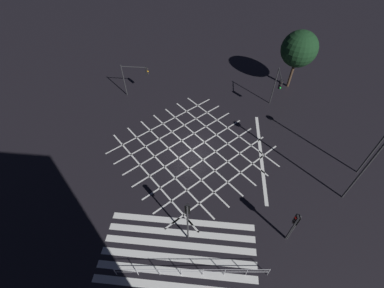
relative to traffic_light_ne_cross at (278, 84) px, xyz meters
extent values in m
plane|color=black|center=(-8.18, -6.87, -3.30)|extent=(200.00, 200.00, 0.00)
cube|color=silver|center=(-8.18, -14.21, -3.30)|extent=(10.83, 0.50, 0.01)
cube|color=silver|center=(-8.18, -15.11, -3.30)|extent=(10.83, 0.50, 0.01)
cube|color=silver|center=(-8.18, -16.01, -3.30)|extent=(10.83, 0.50, 0.01)
cube|color=silver|center=(-8.18, -16.91, -3.30)|extent=(10.83, 0.50, 0.01)
cube|color=silver|center=(-8.18, -17.81, -3.30)|extent=(10.83, 0.50, 0.01)
cube|color=silver|center=(-8.18, -18.71, -3.30)|extent=(10.83, 0.50, 0.01)
cube|color=silver|center=(-4.78, -10.27, -3.30)|extent=(9.46, 9.46, 0.01)
cube|color=silver|center=(-11.59, -10.27, -3.30)|extent=(9.46, 9.46, 0.01)
cube|color=silver|center=(-5.91, -9.13, -3.30)|extent=(9.46, 9.46, 0.01)
cube|color=silver|center=(-10.45, -9.13, -3.30)|extent=(9.46, 9.46, 0.01)
cube|color=silver|center=(-7.05, -8.00, -3.30)|extent=(9.46, 9.46, 0.01)
cube|color=silver|center=(-9.32, -8.00, -3.30)|extent=(9.46, 9.46, 0.01)
cube|color=silver|center=(-8.18, -6.87, -3.30)|extent=(9.46, 9.46, 0.01)
cube|color=silver|center=(-8.18, -6.87, -3.30)|extent=(9.46, 9.46, 0.01)
cube|color=silver|center=(-9.32, -5.73, -3.30)|extent=(9.46, 9.46, 0.01)
cube|color=silver|center=(-7.05, -5.73, -3.30)|extent=(9.46, 9.46, 0.01)
cube|color=silver|center=(-10.45, -4.60, -3.30)|extent=(9.46, 9.46, 0.01)
cube|color=silver|center=(-5.91, -4.60, -3.30)|extent=(9.46, 9.46, 0.01)
cube|color=silver|center=(-11.59, -3.46, -3.30)|extent=(9.46, 9.46, 0.01)
cube|color=silver|center=(-4.78, -3.46, -3.30)|extent=(9.46, 9.46, 0.01)
cube|color=silver|center=(-1.67, -6.87, -3.30)|extent=(0.30, 10.83, 0.01)
cylinder|color=#2D2D30|center=(0.00, 1.16, -1.05)|extent=(0.11, 0.11, 4.51)
cylinder|color=#2D2D30|center=(0.00, 0.09, 1.06)|extent=(0.09, 2.13, 0.09)
cube|color=black|center=(0.00, -0.97, 0.61)|extent=(0.28, 0.16, 0.90)
sphere|color=black|center=(0.00, -1.09, 0.91)|extent=(0.18, 0.18, 0.18)
sphere|color=black|center=(0.00, -1.09, 0.61)|extent=(0.18, 0.18, 0.18)
sphere|color=green|center=(0.00, -1.09, 0.31)|extent=(0.18, 0.18, 0.18)
cube|color=black|center=(0.00, -0.88, 0.61)|extent=(0.36, 0.02, 0.98)
cylinder|color=#2D2D30|center=(-0.59, -14.79, -1.67)|extent=(0.11, 0.11, 3.26)
cube|color=black|center=(-0.59, -14.66, -0.55)|extent=(0.28, 0.16, 0.90)
sphere|color=black|center=(-0.59, -14.55, -0.25)|extent=(0.18, 0.18, 0.18)
sphere|color=black|center=(-0.59, -14.55, -0.55)|extent=(0.18, 0.18, 0.18)
sphere|color=green|center=(-0.59, -14.55, -0.85)|extent=(0.18, 0.18, 0.18)
cube|color=black|center=(-0.59, -14.75, -0.55)|extent=(0.36, 0.02, 0.98)
cylinder|color=#2D2D30|center=(-0.50, -14.79, -1.63)|extent=(0.11, 0.11, 3.34)
cube|color=black|center=(-0.63, -14.79, -0.46)|extent=(0.16, 0.28, 0.90)
sphere|color=red|center=(-0.74, -14.79, -0.16)|extent=(0.18, 0.18, 0.18)
sphere|color=black|center=(-0.74, -14.79, -0.46)|extent=(0.18, 0.18, 0.18)
sphere|color=black|center=(-0.74, -14.79, -0.76)|extent=(0.18, 0.18, 0.18)
cube|color=black|center=(-0.54, -14.79, -0.46)|extent=(0.02, 0.36, 0.98)
cylinder|color=#2D2D30|center=(-7.66, -15.41, -1.08)|extent=(0.11, 0.11, 4.45)
cube|color=black|center=(-7.66, -15.27, 0.65)|extent=(0.28, 0.16, 0.90)
sphere|color=black|center=(-7.66, -15.16, 0.95)|extent=(0.18, 0.18, 0.18)
sphere|color=black|center=(-7.66, -15.16, 0.65)|extent=(0.18, 0.18, 0.18)
sphere|color=green|center=(-7.66, -15.16, 0.35)|extent=(0.18, 0.18, 0.18)
cube|color=black|center=(-7.66, -15.36, 0.65)|extent=(0.36, 0.02, 0.98)
cylinder|color=#2D2D30|center=(-16.70, 1.15, -1.35)|extent=(0.11, 0.11, 3.91)
cylinder|color=#2D2D30|center=(-15.30, 1.15, 0.46)|extent=(2.80, 0.09, 0.09)
cube|color=black|center=(-13.90, 1.15, 0.01)|extent=(0.16, 0.28, 0.90)
sphere|color=black|center=(-13.79, 1.15, 0.31)|extent=(0.18, 0.18, 0.18)
sphere|color=orange|center=(-13.79, 1.15, 0.01)|extent=(0.18, 0.18, 0.18)
sphere|color=black|center=(-13.79, 1.15, -0.29)|extent=(0.18, 0.18, 0.18)
cube|color=black|center=(-13.99, 1.15, 0.01)|extent=(0.02, 0.36, 0.98)
cylinder|color=#2D2D30|center=(4.55, -10.84, 1.04)|extent=(0.14, 0.14, 8.69)
cylinder|color=#2D2D30|center=(6.64, -8.08, 0.27)|extent=(0.14, 0.14, 7.15)
cylinder|color=#473323|center=(2.58, 4.84, -1.63)|extent=(0.31, 0.31, 3.34)
sphere|color=#143319|center=(2.58, 4.84, 1.52)|extent=(3.97, 3.97, 3.97)
cylinder|color=#B7B7BC|center=(-12.07, -18.36, -2.78)|extent=(0.05, 0.05, 1.05)
cylinder|color=#B7B7BC|center=(-10.66, -18.22, -2.78)|extent=(0.05, 0.05, 1.05)
cylinder|color=#B7B7BC|center=(-9.25, -18.09, -2.78)|extent=(0.05, 0.05, 1.05)
cylinder|color=#B7B7BC|center=(-7.83, -17.95, -2.78)|extent=(0.05, 0.05, 1.05)
cylinder|color=#B7B7BC|center=(-6.42, -17.82, -2.78)|extent=(0.05, 0.05, 1.05)
cylinder|color=#B7B7BC|center=(-5.01, -17.68, -2.78)|extent=(0.05, 0.05, 1.05)
cylinder|color=#B7B7BC|center=(-3.60, -17.55, -2.78)|extent=(0.05, 0.05, 1.05)
cylinder|color=#B7B7BC|center=(-2.18, -17.41, -2.78)|extent=(0.05, 0.05, 1.05)
cylinder|color=#B7B7BC|center=(-7.13, -17.89, -2.29)|extent=(9.89, 0.98, 0.04)
cylinder|color=#B7B7BC|center=(-7.13, -17.89, -2.72)|extent=(9.89, 0.98, 0.04)
camera|label=1|loc=(-6.63, -23.11, 15.00)|focal=24.00mm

